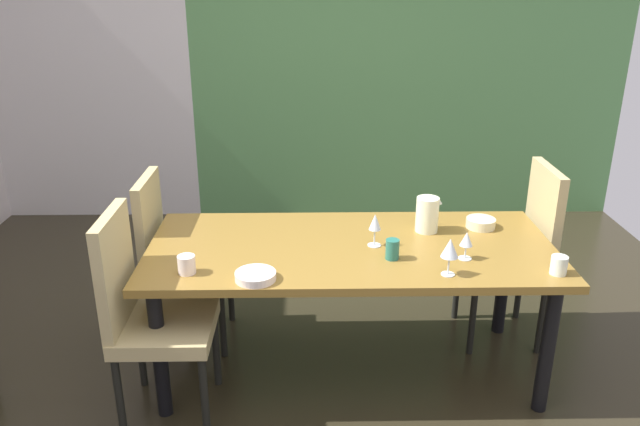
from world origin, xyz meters
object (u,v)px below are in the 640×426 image
serving_bowl_north (481,223)px  cup_right (187,265)px  wine_glass_left (375,223)px  cup_center (559,265)px  chair_right_far (519,248)px  chair_left_near (145,309)px  wine_glass_west (466,240)px  dining_table (351,259)px  chair_left_far (174,253)px  wine_glass_near_shelf (450,249)px  pitcher_near_window (427,214)px  serving_bowl_front (255,276)px  cup_east (392,249)px

serving_bowl_north → cup_right: (-1.46, -0.51, 0.02)m
wine_glass_left → cup_center: bearing=-22.1°
wine_glass_left → cup_center: (0.79, -0.32, -0.08)m
chair_right_far → chair_left_near: 2.02m
wine_glass_west → cup_right: (-1.29, -0.13, -0.05)m
dining_table → wine_glass_west: 0.58m
chair_left_near → chair_left_far: (0.00, 0.63, -0.01)m
wine_glass_near_shelf → pitcher_near_window: size_ratio=0.94×
cup_center → dining_table: bearing=160.2°
serving_bowl_north → cup_right: size_ratio=1.82×
chair_left_near → wine_glass_west: chair_left_near is taller
pitcher_near_window → chair_right_far: bearing=14.2°
pitcher_near_window → wine_glass_west: bearing=-70.2°
chair_right_far → pitcher_near_window: bearing=104.2°
serving_bowl_north → serving_bowl_front: (-1.15, -0.58, -0.01)m
wine_glass_near_shelf → pitcher_near_window: bearing=90.8°
chair_left_far → wine_glass_left: chair_left_far is taller
cup_east → cup_center: 0.75m
cup_center → serving_bowl_north: bearing=110.8°
chair_right_far → wine_glass_west: bearing=138.2°
cup_center → cup_right: size_ratio=1.01×
chair_left_far → cup_right: bearing=17.9°
wine_glass_near_shelf → wine_glass_west: bearing=54.9°
chair_right_far → chair_left_near: bearing=108.3°
wine_glass_left → cup_east: wine_glass_left is taller
dining_table → cup_center: 0.97m
wine_glass_near_shelf → pitcher_near_window: pitcher_near_window is taller
chair_left_near → chair_right_far: bearing=108.3°
wine_glass_west → wine_glass_near_shelf: bearing=-125.1°
chair_left_far → serving_bowl_front: (0.51, -0.68, 0.20)m
dining_table → chair_right_far: size_ratio=1.97×
wine_glass_near_shelf → serving_bowl_north: bearing=62.2°
wine_glass_near_shelf → serving_bowl_front: (-0.86, -0.03, -0.11)m
dining_table → chair_left_near: 1.01m
serving_bowl_north → cup_center: cup_center is taller
cup_right → pitcher_near_window: bearing=21.8°
serving_bowl_front → wine_glass_left: bearing=32.4°
wine_glass_left → cup_right: (-0.87, -0.28, -0.08)m
wine_glass_near_shelf → cup_center: bearing=-0.1°
wine_glass_near_shelf → cup_center: 0.50m
dining_table → chair_left_far: size_ratio=2.06×
dining_table → serving_bowl_north: bearing=17.4°
dining_table → serving_bowl_front: bearing=-141.0°
cup_east → cup_center: (0.73, -0.17, -0.01)m
serving_bowl_front → cup_center: (1.35, 0.03, 0.03)m
wine_glass_near_shelf → cup_east: 0.30m
wine_glass_west → serving_bowl_front: (-0.97, -0.20, -0.08)m
chair_left_near → wine_glass_west: (1.49, 0.15, 0.26)m
chair_left_near → wine_glass_near_shelf: 1.40m
dining_table → chair_right_far: bearing=18.3°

